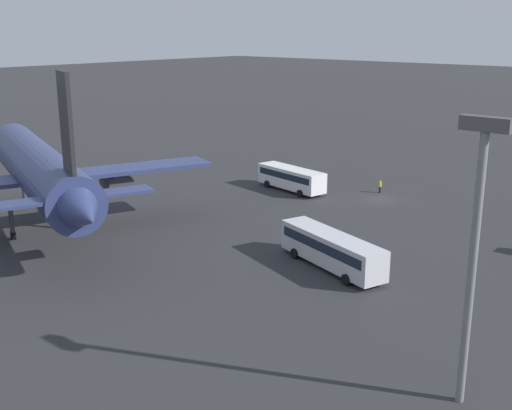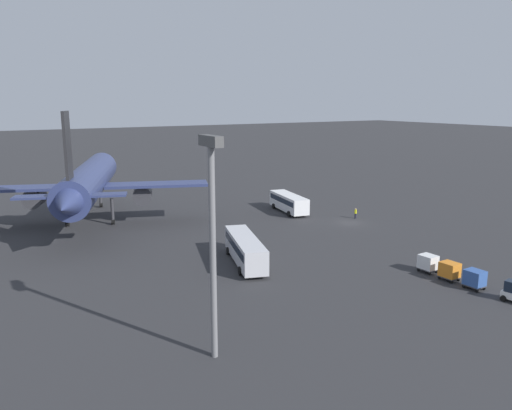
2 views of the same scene
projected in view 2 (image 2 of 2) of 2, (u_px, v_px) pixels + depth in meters
The scene contains 9 objects.
ground_plane at pixel (349, 223), 81.47m from camera, with size 600.00×600.00×0.00m, color #2D2D30.
airplane at pixel (89, 182), 79.51m from camera, with size 43.25×36.68×18.35m.
shuttle_bus_near at pixel (289, 202), 89.00m from camera, with size 11.28×4.78×3.14m.
shuttle_bus_far at pixel (245, 248), 60.94m from camera, with size 12.92×6.48×3.30m.
worker_person at pixel (356, 213), 84.37m from camera, with size 0.38×0.38×1.74m.
cargo_cart_blue at pixel (475, 278), 52.84m from camera, with size 2.06×1.76×2.06m.
cargo_cart_orange at pixel (450, 270), 55.36m from camera, with size 2.06×1.76×2.06m.
cargo_cart_white at pixel (428, 262), 57.99m from camera, with size 2.06×1.76×2.06m.
light_pole at pixel (212, 225), 36.96m from camera, with size 2.80×0.70×17.25m.
Camera 2 is at (-60.10, 53.64, 19.76)m, focal length 35.00 mm.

